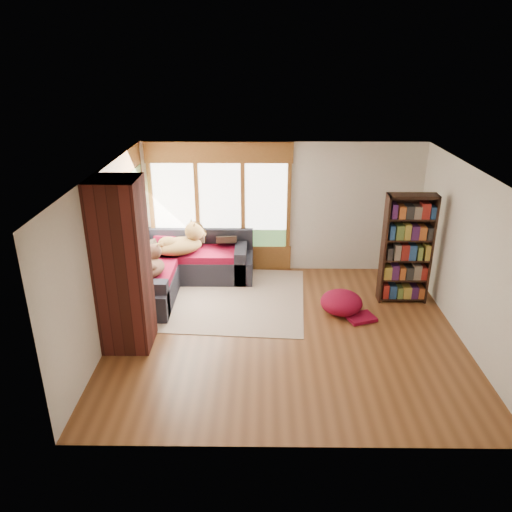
% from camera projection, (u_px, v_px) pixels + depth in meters
% --- Properties ---
extents(floor, '(5.50, 5.50, 0.00)m').
position_uv_depth(floor, '(285.00, 332.00, 8.01)').
color(floor, brown).
rests_on(floor, ground).
extents(ceiling, '(5.50, 5.50, 0.00)m').
position_uv_depth(ceiling, '(289.00, 173.00, 7.01)').
color(ceiling, white).
extents(wall_back, '(5.50, 0.04, 2.60)m').
position_uv_depth(wall_back, '(281.00, 208.00, 9.82)').
color(wall_back, silver).
rests_on(wall_back, ground).
extents(wall_front, '(5.50, 0.04, 2.60)m').
position_uv_depth(wall_front, '(298.00, 351.00, 5.21)').
color(wall_front, silver).
rests_on(wall_front, ground).
extents(wall_left, '(0.04, 5.00, 2.60)m').
position_uv_depth(wall_left, '(105.00, 257.00, 7.54)').
color(wall_left, silver).
rests_on(wall_left, ground).
extents(wall_right, '(0.04, 5.00, 2.60)m').
position_uv_depth(wall_right, '(470.00, 258.00, 7.48)').
color(wall_right, silver).
rests_on(wall_right, ground).
extents(windows_back, '(2.82, 0.10, 1.90)m').
position_uv_depth(windows_back, '(220.00, 206.00, 9.78)').
color(windows_back, brown).
rests_on(windows_back, wall_back).
extents(windows_left, '(0.10, 2.62, 1.90)m').
position_uv_depth(windows_left, '(127.00, 227.00, 8.63)').
color(windows_left, brown).
rests_on(windows_left, wall_left).
extents(roller_blind, '(0.03, 0.72, 0.90)m').
position_uv_depth(roller_blind, '(137.00, 192.00, 9.24)').
color(roller_blind, '#67844E').
rests_on(roller_blind, wall_left).
extents(brick_chimney, '(0.70, 0.70, 2.60)m').
position_uv_depth(brick_chimney, '(122.00, 266.00, 7.21)').
color(brick_chimney, '#471914').
rests_on(brick_chimney, ground).
extents(sectional_sofa, '(2.20, 2.20, 0.80)m').
position_uv_depth(sectional_sofa, '(179.00, 271.00, 9.48)').
color(sectional_sofa, black).
rests_on(sectional_sofa, ground).
extents(area_rug, '(3.55, 2.81, 0.01)m').
position_uv_depth(area_rug, '(211.00, 297.00, 9.11)').
color(area_rug, white).
rests_on(area_rug, ground).
extents(bookshelf, '(0.85, 0.28, 1.97)m').
position_uv_depth(bookshelf, '(407.00, 249.00, 8.65)').
color(bookshelf, black).
rests_on(bookshelf, ground).
extents(pouf, '(0.86, 0.86, 0.39)m').
position_uv_depth(pouf, '(341.00, 302.00, 8.53)').
color(pouf, maroon).
rests_on(pouf, area_rug).
extents(dog_tan, '(1.07, 0.90, 0.52)m').
position_uv_depth(dog_tan, '(182.00, 243.00, 9.43)').
color(dog_tan, brown).
rests_on(dog_tan, sectional_sofa).
extents(dog_brindle, '(0.46, 0.75, 0.40)m').
position_uv_depth(dog_brindle, '(152.00, 266.00, 8.62)').
color(dog_brindle, '#40241A').
rests_on(dog_brindle, sectional_sofa).
extents(throw_pillows, '(1.98, 1.68, 0.45)m').
position_uv_depth(throw_pillows, '(181.00, 246.00, 9.45)').
color(throw_pillows, '#2F241A').
rests_on(throw_pillows, sectional_sofa).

